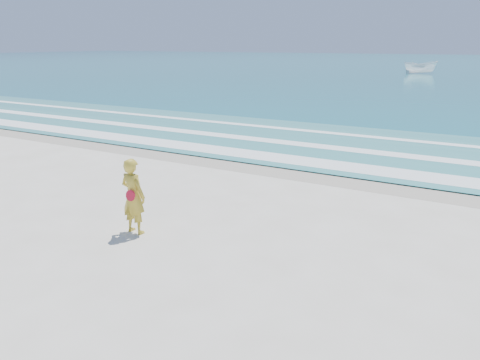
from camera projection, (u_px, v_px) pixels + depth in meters
The scene contains 9 objects.
ground at pixel (120, 271), 9.52m from camera, with size 400.00×400.00×0.00m, color silver.
wet_sand at pixel (295, 171), 17.02m from camera, with size 400.00×2.40×0.00m, color #B2A893.
ocean at pixel (478, 65), 97.02m from camera, with size 400.00×190.00×0.04m, color #19727F.
shallow at pixel (339, 145), 21.18m from camera, with size 400.00×10.00×0.01m, color #59B7AD.
foam_near at pixel (308, 162), 18.09m from camera, with size 400.00×1.40×0.01m, color white.
foam_mid at pixel (333, 148), 20.51m from camera, with size 400.00×0.90×0.01m, color white.
foam_far at pixel (355, 135), 23.26m from camera, with size 400.00×0.60×0.01m, color white.
boat at pixel (421, 67), 69.51m from camera, with size 1.79×4.77×1.84m, color white.
woman at pixel (133, 196), 11.23m from camera, with size 0.70×0.48×1.87m.
Camera 1 is at (6.39, -6.27, 4.48)m, focal length 35.00 mm.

